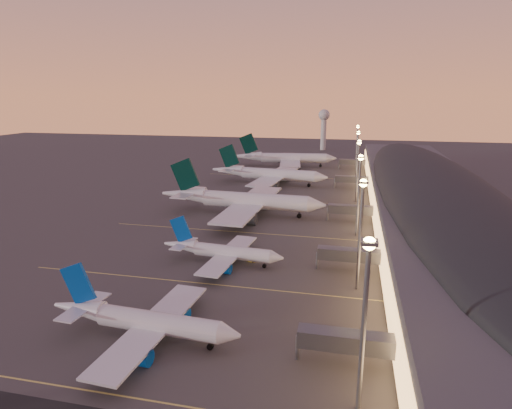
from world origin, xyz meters
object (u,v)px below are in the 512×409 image
(airliner_wide_near, at_px, (241,200))
(baggage_tug_b, at_px, (351,341))
(airliner_narrow_south, at_px, (143,321))
(airliner_wide_mid, at_px, (268,174))
(airliner_wide_far, at_px, (285,158))
(baggage_tug_c, at_px, (250,259))
(airliner_narrow_north, at_px, (222,251))
(radar_tower, at_px, (324,123))
(baggage_tug_a, at_px, (201,335))

(airliner_wide_near, xyz_separation_m, baggage_tug_b, (41.22, -79.77, -4.83))
(airliner_narrow_south, relative_size, airliner_wide_mid, 0.63)
(airliner_narrow_south, xyz_separation_m, airliner_wide_mid, (-4.74, 143.61, 1.49))
(airliner_wide_far, distance_m, baggage_tug_c, 158.70)
(airliner_narrow_south, distance_m, airliner_narrow_north, 38.53)
(airliner_narrow_south, xyz_separation_m, baggage_tug_b, (37.28, 6.65, -3.07))
(airliner_narrow_south, bearing_deg, airliner_wide_far, 94.81)
(airliner_narrow_north, xyz_separation_m, baggage_tug_b, (33.97, -31.73, -2.71))
(airliner_narrow_north, bearing_deg, airliner_wide_far, 97.87)
(airliner_wide_far, bearing_deg, airliner_narrow_south, -96.33)
(airliner_narrow_north, height_order, baggage_tug_c, airliner_narrow_north)
(radar_tower, bearing_deg, airliner_wide_far, -100.94)
(airliner_narrow_north, distance_m, baggage_tug_b, 46.57)
(airliner_narrow_south, xyz_separation_m, airliner_wide_near, (-3.95, 86.42, 1.77))
(airliner_narrow_south, height_order, airliner_narrow_north, airliner_narrow_south)
(airliner_wide_near, bearing_deg, baggage_tug_b, -60.14)
(airliner_wide_mid, distance_m, radar_tower, 148.21)
(baggage_tug_a, bearing_deg, airliner_narrow_south, 179.88)
(airliner_wide_far, bearing_deg, airliner_narrow_north, -94.80)
(airliner_wide_far, xyz_separation_m, baggage_tug_a, (15.33, -196.53, -4.86))
(radar_tower, bearing_deg, airliner_wide_near, -94.60)
(airliner_narrow_south, height_order, airliner_wide_near, airliner_wide_near)
(baggage_tug_a, distance_m, baggage_tug_c, 38.65)
(baggage_tug_c, bearing_deg, radar_tower, 104.25)
(airliner_wide_far, distance_m, baggage_tug_a, 197.19)
(radar_tower, distance_m, baggage_tug_b, 285.09)
(baggage_tug_c, bearing_deg, airliner_narrow_south, -89.35)
(airliner_narrow_south, distance_m, baggage_tug_c, 42.56)
(airliner_wide_far, xyz_separation_m, baggage_tug_c, (15.44, -157.88, -4.86))
(airliner_wide_mid, bearing_deg, airliner_narrow_south, -81.35)
(airliner_wide_near, height_order, airliner_wide_far, airliner_wide_far)
(airliner_narrow_south, relative_size, airliner_narrow_north, 1.11)
(airliner_wide_near, bearing_deg, airliner_wide_far, 93.12)
(airliner_narrow_south, height_order, baggage_tug_c, airliner_narrow_south)
(airliner_wide_far, bearing_deg, baggage_tug_a, -93.34)
(airliner_wide_far, relative_size, baggage_tug_b, 19.24)
(airliner_wide_mid, bearing_deg, baggage_tug_c, -74.87)
(airliner_wide_mid, distance_m, baggage_tug_c, 103.63)
(airliner_wide_mid, height_order, baggage_tug_a, airliner_wide_mid)
(baggage_tug_a, bearing_deg, baggage_tug_c, 75.83)
(baggage_tug_a, xyz_separation_m, baggage_tug_b, (27.06, 4.12, -0.04))
(airliner_narrow_south, relative_size, baggage_tug_a, 10.26)
(radar_tower, bearing_deg, airliner_wide_mid, -96.70)
(airliner_narrow_north, relative_size, baggage_tug_a, 9.21)
(airliner_narrow_north, relative_size, airliner_wide_near, 0.53)
(airliner_wide_near, distance_m, baggage_tug_c, 47.68)
(airliner_wide_far, bearing_deg, airliner_wide_mid, -97.41)
(airliner_narrow_north, relative_size, airliner_wide_far, 0.53)
(radar_tower, height_order, baggage_tug_b, radar_tower)
(airliner_wide_near, bearing_deg, baggage_tug_c, -69.96)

